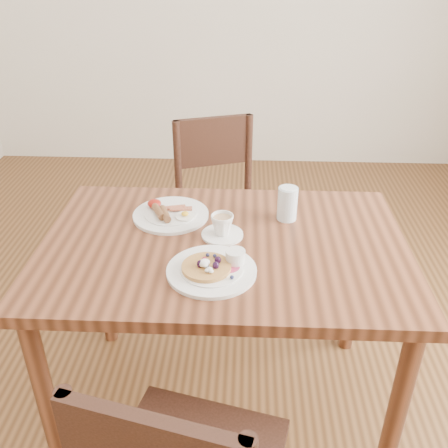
# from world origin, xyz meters

# --- Properties ---
(ground) EXTENTS (5.00, 5.00, 0.00)m
(ground) POSITION_xyz_m (0.00, 0.00, 0.00)
(ground) COLOR #4F2F16
(ground) RESTS_ON ground
(dining_table) EXTENTS (1.20, 0.80, 0.75)m
(dining_table) POSITION_xyz_m (0.00, 0.00, 0.65)
(dining_table) COLOR brown
(dining_table) RESTS_ON ground
(chair_far) EXTENTS (0.53, 0.53, 0.88)m
(chair_far) POSITION_xyz_m (-0.05, 0.77, 0.49)
(chair_far) COLOR #3F2017
(chair_far) RESTS_ON ground
(pancake_plate) EXTENTS (0.27, 0.27, 0.06)m
(pancake_plate) POSITION_xyz_m (-0.02, -0.17, 0.76)
(pancake_plate) COLOR white
(pancake_plate) RESTS_ON dining_table
(breakfast_plate) EXTENTS (0.27, 0.27, 0.04)m
(breakfast_plate) POSITION_xyz_m (-0.20, 0.17, 0.76)
(breakfast_plate) COLOR white
(breakfast_plate) RESTS_ON dining_table
(teacup_saucer) EXTENTS (0.14, 0.14, 0.08)m
(teacup_saucer) POSITION_xyz_m (-0.01, 0.04, 0.78)
(teacup_saucer) COLOR white
(teacup_saucer) RESTS_ON dining_table
(water_glass) EXTENTS (0.07, 0.07, 0.12)m
(water_glass) POSITION_xyz_m (0.21, 0.17, 0.81)
(water_glass) COLOR silver
(water_glass) RESTS_ON dining_table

